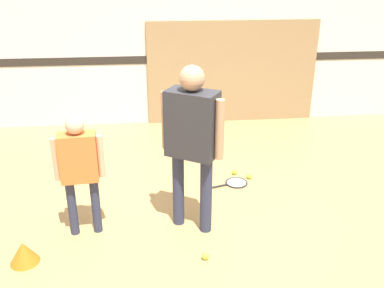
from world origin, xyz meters
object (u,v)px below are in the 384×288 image
person_instructor (192,133)px  tennis_ball_by_spare_racket (235,172)px  tennis_ball_stray_left (249,176)px  person_student_left (79,163)px  training_cone (24,252)px  tennis_ball_near_instructor (205,256)px  racket_spare_on_floor (235,183)px

person_instructor → tennis_ball_by_spare_racket: person_instructor is taller
tennis_ball_by_spare_racket → tennis_ball_stray_left: (0.16, -0.13, 0.00)m
person_student_left → training_cone: bearing=-144.6°
person_student_left → tennis_ball_by_spare_racket: person_student_left is taller
person_student_left → tennis_ball_by_spare_racket: 2.09m
person_instructor → tennis_ball_near_instructor: bearing=-51.4°
person_student_left → person_instructor: bearing=-4.9°
person_instructor → tennis_ball_near_instructor: size_ratio=24.66×
tennis_ball_near_instructor → tennis_ball_by_spare_racket: same height
person_instructor → racket_spare_on_floor: bearing=85.3°
tennis_ball_near_instructor → person_student_left: bearing=154.4°
person_instructor → tennis_ball_stray_left: person_instructor is taller
person_instructor → tennis_ball_stray_left: size_ratio=24.66×
racket_spare_on_floor → training_cone: training_cone is taller
person_instructor → tennis_ball_stray_left: (0.79, 0.92, -0.97)m
training_cone → racket_spare_on_floor: bearing=30.0°
tennis_ball_stray_left → racket_spare_on_floor: bearing=-151.5°
person_student_left → tennis_ball_stray_left: person_student_left is taller
tennis_ball_near_instructor → tennis_ball_stray_left: same height
person_instructor → person_student_left: bearing=-148.9°
person_student_left → racket_spare_on_floor: (1.63, 0.81, -0.73)m
tennis_ball_stray_left → training_cone: 2.67m
person_student_left → racket_spare_on_floor: person_student_left is taller
racket_spare_on_floor → training_cone: 2.44m
racket_spare_on_floor → person_instructor: bearing=37.6°
person_student_left → training_cone: 0.90m
person_instructor → person_student_left: (-1.03, 0.00, -0.26)m
tennis_ball_near_instructor → tennis_ball_by_spare_racket: bearing=70.2°
training_cone → person_instructor: bearing=15.0°
tennis_ball_near_instructor → person_instructor: bearing=97.3°
racket_spare_on_floor → tennis_ball_stray_left: (0.20, 0.11, 0.02)m
person_instructor → tennis_ball_stray_left: bearing=80.7°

